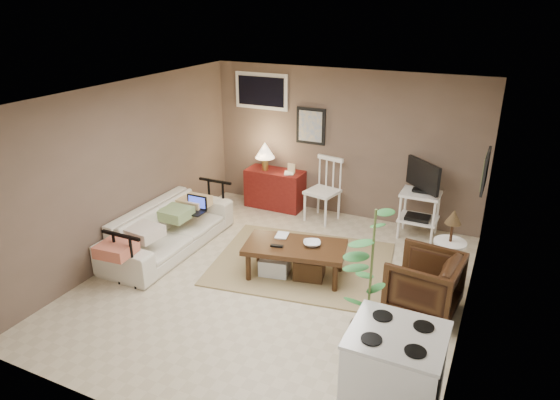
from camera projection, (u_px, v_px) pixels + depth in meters
The scene contains 20 objects.
floor at pixel (276, 283), 6.39m from camera, with size 5.00×5.00×0.00m, color #C1B293.
art_back at pixel (311, 126), 8.13m from camera, with size 0.50×0.03×0.60m, color black.
art_right at pixel (486, 171), 5.82m from camera, with size 0.03×0.60×0.45m, color black.
window at pixel (261, 91), 8.30m from camera, with size 0.96×0.03×0.60m, color white.
rug at pixel (302, 263), 6.85m from camera, with size 2.35×1.88×0.02m, color #978658.
coffee_table at pixel (294, 258), 6.45m from camera, with size 1.40×0.91×0.49m.
sofa at pixel (168, 222), 7.12m from camera, with size 2.18×0.64×0.85m, color beige.
sofa_pillows at pixel (160, 223), 6.85m from camera, with size 0.42×2.08×0.15m, color beige, non-canonical shape.
sofa_end_rails at pixel (176, 227), 7.09m from camera, with size 0.59×2.18×0.73m, color black, non-canonical shape.
laptop at pixel (195, 207), 7.30m from camera, with size 0.34×0.24×0.23m.
red_console at pixel (274, 185), 8.59m from camera, with size 0.99×0.44×1.15m.
spindle_chair at pixel (323, 192), 8.06m from camera, with size 0.55×0.55×1.03m.
tv_stand at pixel (420, 198), 7.41m from camera, with size 0.56×0.53×1.20m.
side_table at pixel (450, 240), 6.08m from camera, with size 0.39×0.39×1.05m.
armchair at pixel (424, 280), 5.72m from camera, with size 0.75×0.70×0.77m, color black.
potted_plant at pixel (371, 280), 4.82m from camera, with size 0.41×0.41×1.63m.
stove at pixel (393, 382), 4.07m from camera, with size 0.75×0.70×0.98m.
bowl at pixel (312, 238), 6.32m from camera, with size 0.22×0.05×0.22m, color #371E0F.
book_table at pixel (276, 228), 6.59m from camera, with size 0.16×0.02×0.22m, color #371E0F.
book_console at pixel (284, 168), 8.31m from camera, with size 0.16×0.02×0.21m, color #371E0F.
Camera 1 is at (2.41, -4.96, 3.40)m, focal length 32.00 mm.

